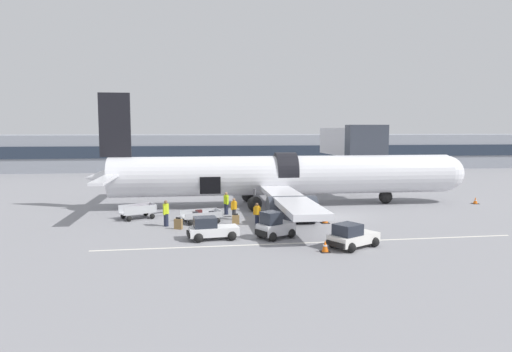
% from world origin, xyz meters
% --- Properties ---
extents(ground_plane, '(500.00, 500.00, 0.00)m').
position_xyz_m(ground_plane, '(0.00, 0.00, 0.00)').
color(ground_plane, gray).
extents(apron_marking_line, '(25.48, 0.67, 0.01)m').
position_xyz_m(apron_marking_line, '(-3.67, -7.71, 0.00)').
color(apron_marking_line, silver).
rests_on(apron_marking_line, ground_plane).
extents(terminal_strip, '(102.13, 13.77, 5.75)m').
position_xyz_m(terminal_strip, '(0.00, 45.30, 2.87)').
color(terminal_strip, gray).
rests_on(terminal_strip, ground_plane).
extents(jet_bridge_stub, '(3.72, 11.99, 7.10)m').
position_xyz_m(jet_bridge_stub, '(5.43, 12.17, 5.34)').
color(jet_bridge_stub, '#4C4C51').
rests_on(jet_bridge_stub, ground_plane).
extents(airplane, '(33.46, 29.20, 9.67)m').
position_xyz_m(airplane, '(-3.23, 5.50, 2.57)').
color(airplane, silver).
rests_on(airplane, ground_plane).
extents(baggage_tug_lead, '(2.61, 2.32, 1.67)m').
position_xyz_m(baggage_tug_lead, '(-5.73, -6.28, 0.68)').
color(baggage_tug_lead, silver).
rests_on(baggage_tug_lead, ground_plane).
extents(baggage_tug_mid, '(3.35, 2.75, 1.41)m').
position_xyz_m(baggage_tug_mid, '(-1.77, -9.09, 0.62)').
color(baggage_tug_mid, silver).
rests_on(baggage_tug_mid, ground_plane).
extents(baggage_tug_rear, '(3.22, 2.03, 1.39)m').
position_xyz_m(baggage_tug_rear, '(-9.61, -6.08, 0.60)').
color(baggage_tug_rear, white).
rests_on(baggage_tug_rear, ground_plane).
extents(baggage_cart_loading, '(3.81, 2.55, 0.89)m').
position_xyz_m(baggage_cart_loading, '(-10.11, -0.81, 0.43)').
color(baggage_cart_loading, '#B7BABF').
rests_on(baggage_cart_loading, ground_plane).
extents(baggage_cart_queued, '(3.37, 2.39, 1.05)m').
position_xyz_m(baggage_cart_queued, '(-14.80, 1.10, 0.49)').
color(baggage_cart_queued, '#B7BABF').
rests_on(baggage_cart_queued, ground_plane).
extents(ground_crew_loader_a, '(0.55, 0.62, 1.81)m').
position_xyz_m(ground_crew_loader_a, '(-12.60, -1.91, 0.95)').
color(ground_crew_loader_a, '#1E2338').
rests_on(ground_crew_loader_a, ground_plane).
extents(ground_crew_loader_b, '(0.53, 0.48, 1.57)m').
position_xyz_m(ground_crew_loader_b, '(-6.31, -2.39, 0.83)').
color(ground_crew_loader_b, '#1E2338').
rests_on(ground_crew_loader_b, ground_plane).
extents(ground_crew_driver, '(0.49, 0.62, 1.77)m').
position_xyz_m(ground_crew_driver, '(-8.19, 1.94, 0.93)').
color(ground_crew_driver, '#1E2338').
rests_on(ground_crew_driver, ground_plane).
extents(ground_crew_supervisor, '(0.52, 0.50, 1.60)m').
position_xyz_m(ground_crew_supervisor, '(-7.74, -0.13, 0.84)').
color(ground_crew_supervisor, '#2D2D33').
rests_on(ground_crew_supervisor, ground_plane).
extents(suitcase_on_tarmac_upright, '(0.50, 0.24, 0.77)m').
position_xyz_m(suitcase_on_tarmac_upright, '(-7.77, -1.90, 0.33)').
color(suitcase_on_tarmac_upright, olive).
rests_on(suitcase_on_tarmac_upright, ground_plane).
extents(suitcase_on_tarmac_spare, '(0.59, 0.43, 0.81)m').
position_xyz_m(suitcase_on_tarmac_spare, '(-11.72, -2.96, 0.35)').
color(suitcase_on_tarmac_spare, olive).
rests_on(suitcase_on_tarmac_spare, ground_plane).
extents(safety_cone_nose, '(0.56, 0.56, 0.59)m').
position_xyz_m(safety_cone_nose, '(14.40, 4.20, 0.27)').
color(safety_cone_nose, black).
rests_on(safety_cone_nose, ground_plane).
extents(safety_cone_engine_left, '(0.53, 0.53, 0.67)m').
position_xyz_m(safety_cone_engine_left, '(-3.53, -9.81, 0.31)').
color(safety_cone_engine_left, black).
rests_on(safety_cone_engine_left, ground_plane).
extents(safety_cone_wingtip, '(0.60, 0.60, 0.76)m').
position_xyz_m(safety_cone_wingtip, '(-1.39, -2.29, 0.36)').
color(safety_cone_wingtip, black).
rests_on(safety_cone_wingtip, ground_plane).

